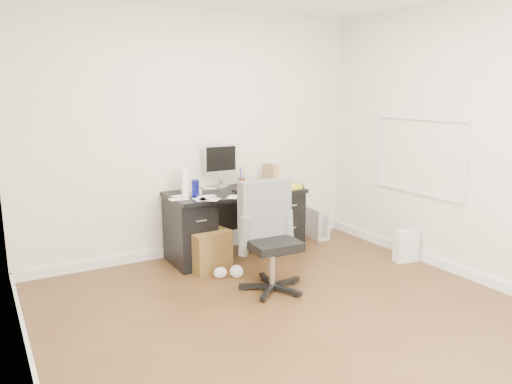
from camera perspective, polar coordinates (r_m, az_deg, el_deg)
ground at (r=4.27m, az=4.49°, el=-14.14°), size 4.00×4.00×0.00m
room_shell at (r=3.89m, az=5.05°, el=8.69°), size 4.02×4.02×2.71m
desk at (r=5.61m, az=-2.38°, el=-3.34°), size 1.50×0.70×0.75m
loose_papers at (r=5.40m, az=-4.04°, el=-0.13°), size 1.10×0.60×0.00m
lcd_monitor at (r=5.66m, az=-4.08°, el=3.02°), size 0.41×0.25×0.50m
keyboard at (r=5.53m, az=-0.61°, el=0.30°), size 0.42×0.19×0.02m
computer_mouse at (r=5.73m, az=1.00°, el=0.91°), size 0.08×0.08×0.06m
travel_mug at (r=5.25m, az=-6.94°, el=0.45°), size 0.10×0.10×0.18m
white_binder at (r=5.39m, az=-8.20°, el=1.23°), size 0.17×0.26×0.27m
magazine_file at (r=5.86m, az=1.67°, el=2.06°), size 0.14×0.23×0.24m
pen_cup at (r=5.79m, az=-1.63°, el=1.77°), size 0.12×0.12×0.21m
yellow_book at (r=5.68m, az=3.88°, el=0.70°), size 0.22×0.27×0.04m
paper_remote at (r=5.28m, az=-0.62°, el=-0.26°), size 0.35×0.34×0.02m
office_chair at (r=4.61m, az=1.91°, el=-5.27°), size 0.61×0.61×1.02m
pc_tower at (r=6.37m, az=6.95°, el=-3.47°), size 0.21×0.40×0.39m
shopping_bag at (r=5.71m, az=16.76°, el=-5.94°), size 0.28×0.22×0.35m
wicker_basket at (r=5.30m, az=-5.81°, el=-6.45°), size 0.48×0.48×0.42m
desk_printer at (r=6.16m, az=3.03°, el=-4.76°), size 0.44×0.39×0.22m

